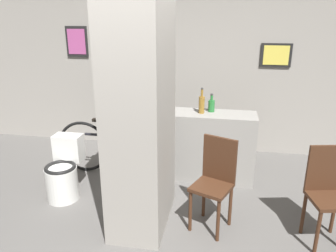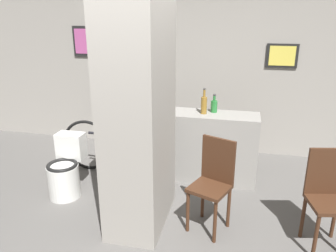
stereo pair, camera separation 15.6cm
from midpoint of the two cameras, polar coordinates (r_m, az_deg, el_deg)
The scene contains 10 objects.
ground_plane at distance 3.38m, azimuth -5.62°, elevation -20.17°, with size 14.00×14.00×0.00m, color #5B5956.
wall_back at distance 5.24m, azimuth 3.03°, elevation 9.92°, with size 8.00×0.09×2.60m.
pillar_center at distance 3.19m, azimuth -3.73°, elevation 3.93°, with size 0.56×0.96×2.60m.
counter_shelf at distance 4.37m, azimuth 8.86°, elevation -3.67°, with size 1.13×0.44×0.92m.
toilet at distance 4.19m, azimuth -16.37°, elevation -7.50°, with size 0.38×0.54×0.73m.
chair_near_pillar at distance 3.39m, azimuth 9.16°, elevation -9.37°, with size 0.47×0.47×0.96m.
chair_by_doorway at distance 3.48m, azimuth 27.18°, elevation -10.62°, with size 0.43×0.43×0.96m.
bicycle at distance 4.55m, azimuth -7.33°, elevation -3.70°, with size 1.73×0.42×0.79m.
bottle_tall at distance 4.18m, azimuth 7.34°, elevation 3.77°, with size 0.08×0.08×0.33m.
bottle_short at distance 4.28m, azimuth 9.06°, elevation 3.53°, with size 0.09×0.09×0.24m.
Camera 2 is at (0.96, -2.45, 2.13)m, focal length 35.00 mm.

